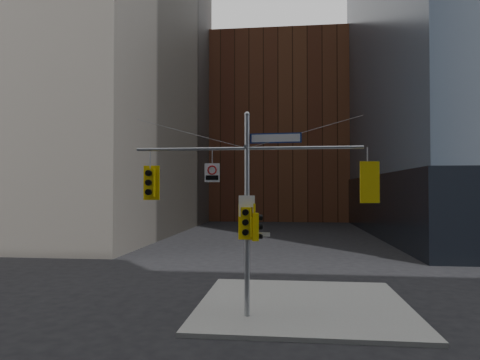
% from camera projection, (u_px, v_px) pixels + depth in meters
% --- Properties ---
extents(ground, '(160.00, 160.00, 0.00)m').
position_uv_depth(ground, '(241.00, 340.00, 12.89)').
color(ground, black).
rests_on(ground, ground).
extents(sidewalk_corner, '(8.00, 8.00, 0.15)m').
position_uv_depth(sidewalk_corner, '(303.00, 304.00, 16.64)').
color(sidewalk_corner, gray).
rests_on(sidewalk_corner, ground).
extents(brick_midrise, '(26.00, 20.00, 28.00)m').
position_uv_depth(brick_midrise, '(279.00, 133.00, 70.83)').
color(brick_midrise, brown).
rests_on(brick_midrise, ground).
extents(signal_assembly, '(8.00, 0.80, 7.30)m').
position_uv_depth(signal_assembly, '(247.00, 193.00, 14.97)').
color(signal_assembly, gray).
rests_on(signal_assembly, ground).
extents(traffic_light_west_arm, '(0.60, 0.47, 1.25)m').
position_uv_depth(traffic_light_west_arm, '(150.00, 183.00, 15.39)').
color(traffic_light_west_arm, yellow).
rests_on(traffic_light_west_arm, ground).
extents(traffic_light_east_arm, '(0.67, 0.60, 1.41)m').
position_uv_depth(traffic_light_east_arm, '(368.00, 182.00, 14.52)').
color(traffic_light_east_arm, yellow).
rests_on(traffic_light_east_arm, ground).
extents(traffic_light_pole_side, '(0.42, 0.36, 0.97)m').
position_uv_depth(traffic_light_pole_side, '(256.00, 227.00, 14.92)').
color(traffic_light_pole_side, yellow).
rests_on(traffic_light_pole_side, ground).
extents(traffic_light_pole_front, '(0.60, 0.48, 1.25)m').
position_uv_depth(traffic_light_pole_front, '(246.00, 222.00, 14.68)').
color(traffic_light_pole_front, yellow).
rests_on(traffic_light_pole_front, ground).
extents(street_sign_blade, '(1.80, 0.17, 0.35)m').
position_uv_depth(street_sign_blade, '(276.00, 138.00, 14.91)').
color(street_sign_blade, navy).
rests_on(street_sign_blade, ground).
extents(regulatory_sign_arm, '(0.54, 0.07, 0.67)m').
position_uv_depth(regulatory_sign_arm, '(212.00, 172.00, 15.11)').
color(regulatory_sign_arm, silver).
rests_on(regulatory_sign_arm, ground).
extents(regulatory_sign_pole, '(0.56, 0.04, 0.73)m').
position_uv_depth(regulatory_sign_pole, '(247.00, 207.00, 14.85)').
color(regulatory_sign_pole, silver).
rests_on(regulatory_sign_pole, ground).
extents(street_blade_ew, '(0.71, 0.13, 0.14)m').
position_uv_depth(street_blade_ew, '(260.00, 234.00, 14.89)').
color(street_blade_ew, silver).
rests_on(street_blade_ew, ground).
extents(street_blade_ns, '(0.12, 0.82, 0.16)m').
position_uv_depth(street_blade_ns, '(248.00, 233.00, 15.39)').
color(street_blade_ns, '#145926').
rests_on(street_blade_ns, ground).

